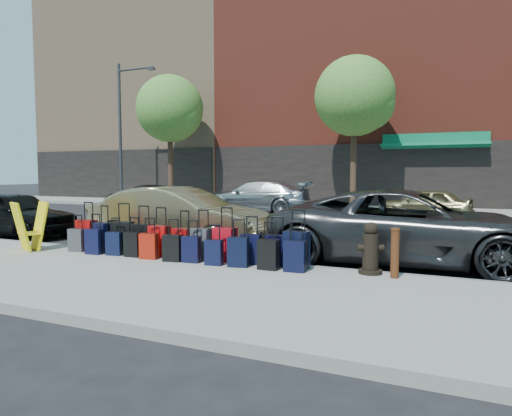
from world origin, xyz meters
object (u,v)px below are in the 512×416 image
at_px(car_far_0, 146,197).
at_px(car_far_1, 255,197).
at_px(suitcase_front_5, 183,243).
at_px(tree_left, 172,110).
at_px(fire_hydrant, 371,250).
at_px(bollard, 395,252).
at_px(display_rack, 30,227).
at_px(streetlight, 123,125).
at_px(car_near_1, 180,218).
at_px(tree_center, 357,98).
at_px(car_near_2, 408,227).
at_px(car_far_2, 424,204).
at_px(car_near_0, 14,214).

bearing_deg(car_far_0, car_far_1, 93.19).
xyz_separation_m(suitcase_front_5, car_far_1, (-3.63, 11.83, 0.30)).
bearing_deg(tree_left, fire_hydrant, -46.21).
xyz_separation_m(bollard, display_rack, (-7.78, -0.50, 0.11)).
bearing_deg(display_rack, bollard, 28.57).
distance_m(streetlight, car_far_1, 10.17).
xyz_separation_m(bollard, car_near_1, (-5.39, 1.88, 0.19)).
bearing_deg(tree_center, car_far_0, -164.11).
distance_m(display_rack, car_near_2, 8.18).
bearing_deg(display_rack, car_far_1, 114.91).
bearing_deg(suitcase_front_5, car_far_1, 118.88).
bearing_deg(suitcase_front_5, streetlight, 145.15).
bearing_deg(car_near_2, car_far_0, 53.60).
bearing_deg(car_far_0, streetlight, -124.73).
bearing_deg(suitcase_front_5, car_near_2, 37.02).
distance_m(car_near_2, car_far_0, 16.68).
bearing_deg(car_far_1, tree_left, -117.64).
xyz_separation_m(tree_center, car_near_2, (3.56, -12.36, -4.64)).
relative_size(car_far_0, car_far_2, 1.24).
height_order(streetlight, bollard, streetlight).
xyz_separation_m(tree_left, suitcase_front_5, (9.90, -14.32, -4.96)).
relative_size(tree_left, car_far_1, 1.39).
height_order(bollard, car_far_2, car_far_2).
relative_size(bollard, car_far_0, 0.18).
height_order(streetlight, suitcase_front_5, streetlight).
bearing_deg(tree_left, suitcase_front_5, -55.33).
distance_m(tree_left, car_far_2, 14.80).
bearing_deg(car_near_2, bollard, 177.98).
height_order(tree_left, car_near_1, tree_left).
bearing_deg(car_near_0, car_far_2, -46.87).
bearing_deg(tree_left, tree_center, 0.00).
relative_size(car_near_2, car_far_1, 1.06).
bearing_deg(tree_center, fire_hydrant, -77.59).
height_order(tree_center, car_near_1, tree_center).
height_order(tree_left, car_far_0, tree_left).
bearing_deg(tree_center, display_rack, -105.85).
height_order(streetlight, car_near_0, streetlight).
xyz_separation_m(fire_hydrant, display_rack, (-7.36, -0.67, 0.12)).
height_order(car_far_0, car_far_1, car_far_1).
bearing_deg(car_far_1, fire_hydrant, 26.11).
relative_size(fire_hydrant, car_far_2, 0.24).
distance_m(fire_hydrant, car_near_0, 10.71).
relative_size(streetlight, bollard, 9.67).
height_order(tree_left, bollard, tree_left).
bearing_deg(streetlight, display_rack, -56.99).
relative_size(tree_left, car_far_0, 1.60).
relative_size(tree_left, display_rack, 6.76).
distance_m(streetlight, car_near_2, 20.98).
height_order(fire_hydrant, car_far_2, car_far_2).
height_order(suitcase_front_5, fire_hydrant, suitcase_front_5).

